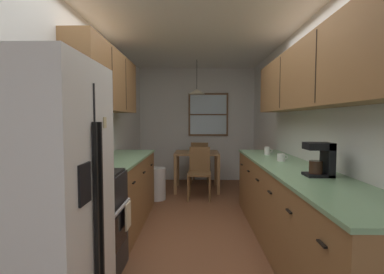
% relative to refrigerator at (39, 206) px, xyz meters
% --- Properties ---
extents(ground_plane, '(12.00, 12.00, 0.00)m').
position_rel_refrigerator_xyz_m(ground_plane, '(0.96, 2.17, -0.87)').
color(ground_plane, brown).
extents(wall_left, '(0.10, 9.00, 2.55)m').
position_rel_refrigerator_xyz_m(wall_left, '(-0.39, 2.17, 0.41)').
color(wall_left, silver).
rests_on(wall_left, ground).
extents(wall_right, '(0.10, 9.00, 2.55)m').
position_rel_refrigerator_xyz_m(wall_right, '(2.31, 2.17, 0.41)').
color(wall_right, silver).
rests_on(wall_right, ground).
extents(wall_back, '(4.40, 0.10, 2.55)m').
position_rel_refrigerator_xyz_m(wall_back, '(0.96, 4.82, 0.41)').
color(wall_back, silver).
rests_on(wall_back, ground).
extents(ceiling_slab, '(4.40, 9.00, 0.08)m').
position_rel_refrigerator_xyz_m(ceiling_slab, '(0.96, 2.17, 1.72)').
color(ceiling_slab, white).
extents(refrigerator, '(0.72, 0.77, 1.74)m').
position_rel_refrigerator_xyz_m(refrigerator, '(0.00, 0.00, 0.00)').
color(refrigerator, white).
rests_on(refrigerator, ground).
extents(stove_range, '(0.66, 0.65, 1.10)m').
position_rel_refrigerator_xyz_m(stove_range, '(-0.04, 0.73, -0.40)').
color(stove_range, black).
rests_on(stove_range, ground).
extents(microwave_over_range, '(0.39, 0.62, 0.35)m').
position_rel_refrigerator_xyz_m(microwave_over_range, '(-0.15, 0.73, 0.78)').
color(microwave_over_range, black).
extents(counter_left, '(0.64, 1.83, 0.90)m').
position_rel_refrigerator_xyz_m(counter_left, '(-0.04, 1.97, -0.42)').
color(counter_left, olive).
rests_on(counter_left, ground).
extents(upper_cabinets_left, '(0.33, 1.91, 0.75)m').
position_rel_refrigerator_xyz_m(upper_cabinets_left, '(-0.18, 1.92, 1.00)').
color(upper_cabinets_left, olive).
extents(counter_right, '(0.64, 3.33, 0.90)m').
position_rel_refrigerator_xyz_m(counter_right, '(1.96, 1.26, -0.42)').
color(counter_right, olive).
rests_on(counter_right, ground).
extents(upper_cabinets_right, '(0.33, 3.01, 0.65)m').
position_rel_refrigerator_xyz_m(upper_cabinets_right, '(2.10, 1.21, 0.96)').
color(upper_cabinets_right, olive).
extents(dining_table, '(0.86, 0.77, 0.75)m').
position_rel_refrigerator_xyz_m(dining_table, '(0.96, 3.84, -0.24)').
color(dining_table, olive).
rests_on(dining_table, ground).
extents(dining_chair_near, '(0.42, 0.42, 0.90)m').
position_rel_refrigerator_xyz_m(dining_chair_near, '(1.00, 3.25, -0.37)').
color(dining_chair_near, brown).
rests_on(dining_chair_near, ground).
extents(dining_chair_far, '(0.45, 0.45, 0.90)m').
position_rel_refrigerator_xyz_m(dining_chair_far, '(1.03, 4.44, -0.37)').
color(dining_chair_far, brown).
rests_on(dining_chair_far, ground).
extents(pendant_light, '(0.33, 0.33, 0.67)m').
position_rel_refrigerator_xyz_m(pendant_light, '(0.96, 3.84, 1.07)').
color(pendant_light, black).
extents(back_window, '(0.90, 0.05, 0.97)m').
position_rel_refrigerator_xyz_m(back_window, '(1.22, 4.75, 0.64)').
color(back_window, brown).
extents(trash_bin, '(0.32, 0.32, 0.55)m').
position_rel_refrigerator_xyz_m(trash_bin, '(0.26, 3.16, -0.59)').
color(trash_bin, silver).
rests_on(trash_bin, ground).
extents(storage_canister, '(0.11, 0.11, 0.19)m').
position_rel_refrigerator_xyz_m(storage_canister, '(-0.04, 1.24, 0.12)').
color(storage_canister, red).
rests_on(storage_canister, counter_left).
extents(dish_towel, '(0.02, 0.16, 0.24)m').
position_rel_refrigerator_xyz_m(dish_towel, '(0.32, 0.89, -0.37)').
color(dish_towel, beige).
extents(coffee_maker, '(0.22, 0.18, 0.29)m').
position_rel_refrigerator_xyz_m(coffee_maker, '(2.02, 0.76, 0.18)').
color(coffee_maker, black).
rests_on(coffee_maker, counter_right).
extents(mug_by_coffeemaker, '(0.13, 0.09, 0.09)m').
position_rel_refrigerator_xyz_m(mug_by_coffeemaker, '(1.95, 1.65, 0.07)').
color(mug_by_coffeemaker, white).
rests_on(mug_by_coffeemaker, counter_right).
extents(mug_spare, '(0.11, 0.08, 0.11)m').
position_rel_refrigerator_xyz_m(mug_spare, '(1.93, 2.23, 0.09)').
color(mug_spare, white).
rests_on(mug_spare, counter_right).
extents(table_serving_bowl, '(0.18, 0.18, 0.06)m').
position_rel_refrigerator_xyz_m(table_serving_bowl, '(0.96, 3.90, -0.09)').
color(table_serving_bowl, '#4C7299').
rests_on(table_serving_bowl, dining_table).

